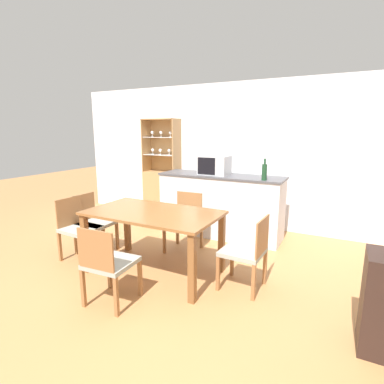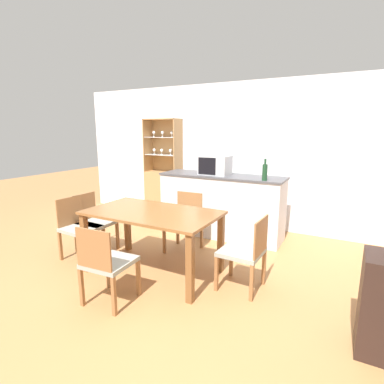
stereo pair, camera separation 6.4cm
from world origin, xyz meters
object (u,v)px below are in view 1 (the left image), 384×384
Objects in this scene: microwave at (214,165)px; dining_chair_head_far at (185,221)px; dining_table at (153,220)px; dining_chair_head_near at (108,263)px; dining_chair_side_left_near at (79,228)px; dining_chair_side_left_far at (94,222)px; dining_chair_side_right_far at (246,251)px; display_cabinet at (162,187)px; wine_bottle at (264,172)px.

dining_chair_head_far is at bearing -97.45° from microwave.
dining_table is 0.82m from dining_chair_head_near.
dining_chair_side_left_near is 0.27m from dining_chair_side_left_far.
dining_chair_head_far is 1.77× the size of microwave.
microwave reaches higher than dining_chair_head_near.
dining_chair_side_left_near is (-2.25, -0.27, 0.00)m from dining_chair_side_right_far.
microwave reaches higher than dining_chair_side_left_far.
microwave is at bearing 83.78° from dining_chair_head_near.
dining_chair_side_right_far and dining_chair_side_left_far have the same top height.
dining_chair_head_far is 1.11m from microwave.
display_cabinet is at bearing -173.38° from dining_chair_side_left_near.
dining_chair_head_far is at bearing 62.53° from dining_chair_side_right_far.
dining_chair_head_near is at bearing -113.72° from wine_bottle.
dining_chair_head_near is 2.50m from microwave.
wine_bottle reaches higher than dining_chair_side_left_far.
display_cabinet reaches higher than dining_chair_head_far.
display_cabinet reaches higher than microwave.
microwave is (-1.02, 1.47, 0.74)m from dining_chair_side_right_far.
dining_chair_side_left_near is at bearing 146.24° from dining_chair_head_near.
dining_chair_side_left_far is (-2.25, 0.00, 0.00)m from dining_chair_side_right_far.
dining_table is 1.91× the size of dining_chair_side_right_far.
wine_bottle is at bearing 62.52° from dining_chair_head_near.
display_cabinet is at bearing 120.47° from dining_table.
wine_bottle reaches higher than microwave.
dining_chair_side_left_far is (-1.13, 0.92, 0.00)m from dining_chair_head_near.
dining_chair_side_left_near is 1.00× the size of dining_chair_side_left_far.
dining_table is 1.16m from dining_chair_side_right_far.
dining_chair_side_right_far is 2.27m from dining_chair_side_left_near.
display_cabinet reaches higher than dining_chair_side_right_far.
dining_chair_side_left_near is at bearing -125.33° from microwave.
dining_chair_head_far and dining_chair_side_left_far have the same top height.
dining_chair_side_left_near is at bearing -0.84° from dining_chair_side_left_far.
dining_chair_side_left_near is 1.00× the size of dining_chair_head_far.
dining_table is 1.78m from wine_bottle.
display_cabinet is at bearing -176.88° from dining_chair_side_left_far.
dining_chair_side_left_near and dining_chair_side_left_far have the same top height.
display_cabinet reaches higher than dining_chair_side_left_near.
microwave is (0.11, 0.82, 0.74)m from dining_chair_head_far.
wine_bottle is (0.86, -0.19, -0.03)m from microwave.
microwave is (1.37, -0.55, 0.57)m from display_cabinet.
dining_chair_head_far is (-1.13, 0.65, 0.00)m from dining_chair_side_right_far.
dining_chair_side_left_far is (-1.13, 0.14, -0.23)m from dining_table.
dining_chair_side_left_far is at bearing 92.51° from dining_chair_side_right_far.
wine_bottle is at bearing 55.54° from dining_table.
display_cabinet is 6.22× the size of wine_bottle.
dining_chair_side_left_near and dining_chair_head_far have the same top height.
wine_bottle is at bearing 129.50° from dining_chair_side_left_near.
microwave is at bearing 37.31° from dining_chair_side_right_far.
microwave is at bearing 147.78° from dining_chair_side_left_near.
microwave is at bearing -99.75° from dining_chair_head_far.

